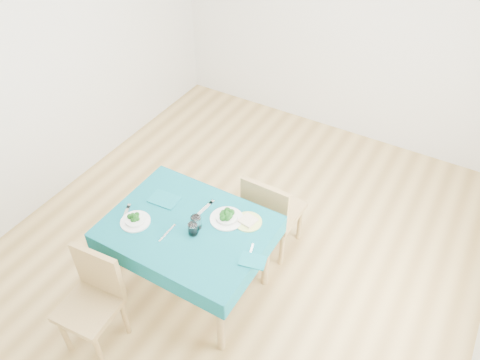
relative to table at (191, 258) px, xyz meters
The scene contains 16 objects.
room_shell 1.12m from the table, 76.42° to the left, with size 4.02×4.52×2.73m.
table is the anchor object (origin of this frame).
chair_near 0.84m from the table, 114.18° to the right, with size 0.39×0.42×0.97m, color #987A47.
chair_far 0.86m from the table, 66.23° to the left, with size 0.43×0.47×1.07m, color #987A47.
bowl_near 0.57m from the table, 154.57° to the right, with size 0.22×0.22×0.07m, color white, non-canonical shape.
bowl_far 0.51m from the table, 42.69° to the left, with size 0.25×0.25×0.08m, color white, non-canonical shape.
fork_near 0.62m from the table, 162.34° to the right, with size 0.03×0.19×0.00m, color silver.
knife_near 0.41m from the table, 122.00° to the right, with size 0.01×0.19×0.00m, color silver.
fork_far 0.43m from the table, 86.84° to the left, with size 0.03×0.20×0.00m, color silver.
knife_far 0.65m from the table, ahead, with size 0.01×0.19×0.00m, color silver.
napkin_near 0.51m from the table, 157.71° to the left, with size 0.22×0.16×0.01m, color #0C5C67.
napkin_far 0.69m from the table, ahead, with size 0.18×0.12×0.01m, color #0C5C67.
tumbler_center 0.43m from the table, 16.33° to the left, with size 0.08×0.08×0.10m, color white.
tumbler_side 0.43m from the table, 28.70° to the right, with size 0.07×0.07×0.09m, color white.
side_plate 0.59m from the table, 34.53° to the left, with size 0.21×0.21×0.01m, color #C2D467.
bread_slice 0.60m from the table, 34.53° to the left, with size 0.11×0.11×0.02m, color beige.
Camera 1 is at (1.39, -2.37, 3.27)m, focal length 35.00 mm.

